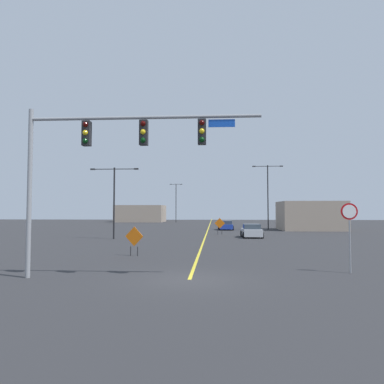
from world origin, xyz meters
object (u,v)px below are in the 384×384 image
object	(u,v)px
stop_sign	(350,224)
street_lamp_far_left	(268,192)
street_lamp_near_left	(114,195)
street_lamp_far_right	(176,200)
car_blue_mid	(226,225)
traffic_signal_assembly	(109,148)
car_silver_passing	(252,231)
construction_sign_right_lane	(220,224)
construction_sign_median_far	(134,238)

from	to	relation	value
stop_sign	street_lamp_far_left	xyz separation A→B (m)	(1.48, 35.64, 3.28)
street_lamp_near_left	street_lamp_far_right	world-z (taller)	street_lamp_far_right
street_lamp_far_right	car_blue_mid	distance (m)	33.17
stop_sign	street_lamp_far_left	size ratio (longest dim) A/B	0.34
street_lamp_near_left	street_lamp_far_left	size ratio (longest dim) A/B	0.76
traffic_signal_assembly	car_silver_passing	bearing A→B (deg)	70.60
construction_sign_right_lane	car_blue_mid	xyz separation A→B (m)	(0.99, 10.39, -0.59)
street_lamp_near_left	car_silver_passing	xyz separation A→B (m)	(13.76, 2.97, -3.70)
car_silver_passing	construction_sign_right_lane	bearing A→B (deg)	127.37
traffic_signal_assembly	construction_sign_right_lane	world-z (taller)	traffic_signal_assembly
traffic_signal_assembly	construction_sign_right_lane	xyz separation A→B (m)	(4.99, 27.67, -4.23)
street_lamp_far_right	construction_sign_median_far	world-z (taller)	street_lamp_far_right
stop_sign	car_silver_passing	distance (m)	21.57
stop_sign	street_lamp_far_right	size ratio (longest dim) A/B	0.35
construction_sign_median_far	car_silver_passing	bearing A→B (deg)	60.96
street_lamp_far_right	car_silver_passing	distance (m)	47.73
street_lamp_far_left	street_lamp_far_right	bearing A→B (deg)	117.83
street_lamp_far_right	stop_sign	bearing A→B (deg)	-77.28
street_lamp_near_left	street_lamp_far_left	xyz separation A→B (m)	(17.54, 17.22, 1.14)
street_lamp_far_left	car_silver_passing	bearing A→B (deg)	-104.84
street_lamp_near_left	construction_sign_right_lane	xyz separation A→B (m)	(10.51, 7.23, -3.14)
street_lamp_far_left	construction_sign_median_far	bearing A→B (deg)	-112.68
street_lamp_near_left	car_blue_mid	distance (m)	21.37
construction_sign_right_lane	street_lamp_far_right	bearing A→B (deg)	103.03
traffic_signal_assembly	street_lamp_far_left	bearing A→B (deg)	72.30
street_lamp_near_left	car_blue_mid	size ratio (longest dim) A/B	1.67
street_lamp_far_left	construction_sign_median_far	size ratio (longest dim) A/B	5.13
construction_sign_median_far	construction_sign_right_lane	size ratio (longest dim) A/B	0.94
traffic_signal_assembly	car_blue_mid	world-z (taller)	traffic_signal_assembly
street_lamp_near_left	construction_sign_median_far	size ratio (longest dim) A/B	3.90
stop_sign	street_lamp_near_left	world-z (taller)	street_lamp_near_left
traffic_signal_assembly	construction_sign_right_lane	distance (m)	28.43
construction_sign_median_far	car_silver_passing	distance (m)	18.18
construction_sign_median_far	street_lamp_far_right	bearing A→B (deg)	93.75
street_lamp_far_right	street_lamp_near_left	bearing A→B (deg)	-91.07
construction_sign_right_lane	car_blue_mid	world-z (taller)	construction_sign_right_lane
street_lamp_near_left	street_lamp_far_left	world-z (taller)	street_lamp_far_left
traffic_signal_assembly	street_lamp_far_right	xyz separation A→B (m)	(-4.61, 69.15, -0.22)
construction_sign_median_far	stop_sign	bearing A→B (deg)	-26.34
traffic_signal_assembly	car_silver_passing	distance (m)	25.28
construction_sign_median_far	car_blue_mid	distance (m)	31.24
stop_sign	car_blue_mid	size ratio (longest dim) A/B	0.74
stop_sign	street_lamp_far_right	bearing A→B (deg)	102.72
traffic_signal_assembly	car_silver_passing	xyz separation A→B (m)	(8.25, 23.41, -4.80)
construction_sign_median_far	car_blue_mid	world-z (taller)	construction_sign_median_far
traffic_signal_assembly	car_blue_mid	bearing A→B (deg)	81.07
construction_sign_right_lane	car_silver_passing	size ratio (longest dim) A/B	0.50
construction_sign_median_far	car_blue_mid	size ratio (longest dim) A/B	0.43
traffic_signal_assembly	construction_sign_median_far	distance (m)	8.69
street_lamp_far_right	car_blue_mid	world-z (taller)	street_lamp_far_right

